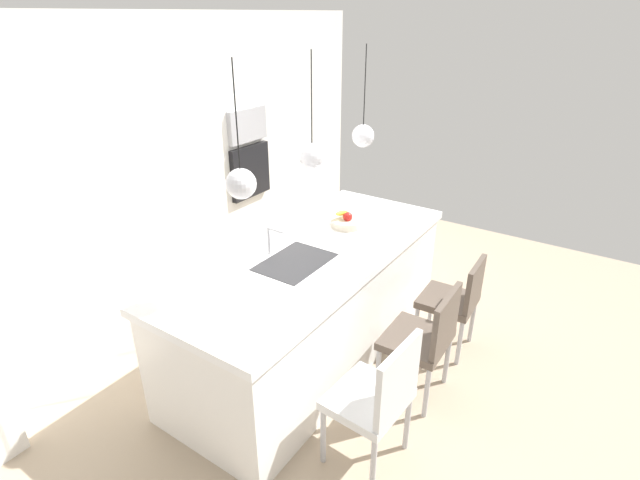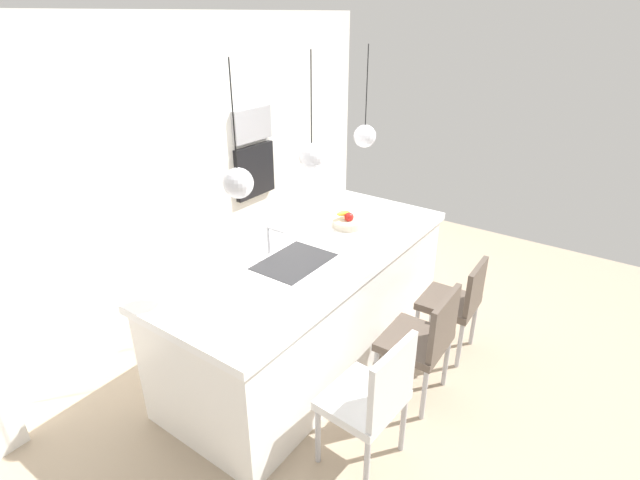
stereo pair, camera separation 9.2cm
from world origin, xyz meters
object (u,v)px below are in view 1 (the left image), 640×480
Objects in this scene: oven at (250,171)px; microwave at (247,125)px; fruit_bowl at (347,222)px; chair_near at (378,396)px; chair_middle at (425,336)px; chair_far at (455,299)px.

microwave is at bearing 0.00° from oven.
fruit_bowl is 1.63m from chair_near.
oven reaches higher than chair_near.
chair_middle reaches higher than chair_far.
oven is at bearing 67.50° from chair_middle.
oven reaches higher than fruit_bowl.
chair_near reaches higher than chair_far.
oven is 3.11m from chair_near.
oven is 0.60× the size of chair_near.
microwave is at bearing 70.90° from fruit_bowl.
oven is at bearing 70.90° from fruit_bowl.
chair_middle is (-1.04, -2.51, -1.01)m from microwave.
chair_middle is (-0.50, -0.96, -0.47)m from fruit_bowl.
chair_near is (-1.77, -2.52, -0.49)m from oven.
chair_far is at bearing -99.09° from oven.
oven is 2.77m from chair_middle.
chair_near reaches higher than chair_middle.
fruit_bowl is at bearing 38.08° from chair_near.
microwave is 0.61× the size of chair_middle.
microwave reaches higher than chair_middle.
microwave is 3.23m from chair_near.
fruit_bowl is 0.30× the size of chair_near.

